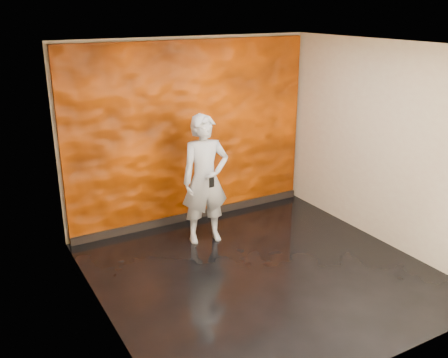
% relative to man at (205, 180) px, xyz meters
% --- Properties ---
extents(room, '(4.02, 4.02, 2.81)m').
position_rel_man_xyz_m(room, '(0.19, -1.17, 0.48)').
color(room, black).
rests_on(room, ground).
extents(feature_wall, '(3.90, 0.06, 2.75)m').
position_rel_man_xyz_m(feature_wall, '(0.19, 0.79, 0.46)').
color(feature_wall, '#E44F00').
rests_on(feature_wall, ground).
extents(baseboard, '(3.90, 0.04, 0.12)m').
position_rel_man_xyz_m(baseboard, '(0.19, 0.75, -0.86)').
color(baseboard, black).
rests_on(baseboard, ground).
extents(man, '(0.74, 0.55, 1.84)m').
position_rel_man_xyz_m(man, '(0.00, 0.00, 0.00)').
color(man, '#9FA5AE').
rests_on(man, ground).
extents(phone, '(0.08, 0.02, 0.14)m').
position_rel_man_xyz_m(phone, '(-0.06, -0.30, 0.06)').
color(phone, black).
rests_on(phone, man).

